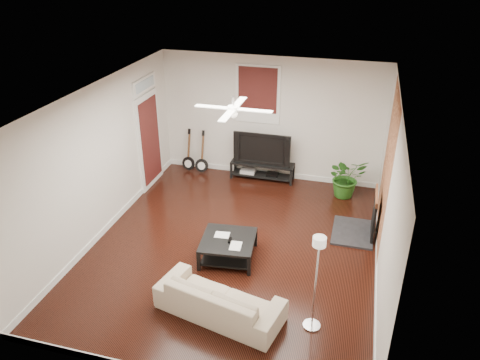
% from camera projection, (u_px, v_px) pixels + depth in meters
% --- Properties ---
extents(room, '(5.01, 6.01, 2.81)m').
position_uv_depth(room, '(234.00, 177.00, 7.81)').
color(room, black).
rests_on(room, ground).
extents(brick_accent, '(0.02, 2.20, 2.80)m').
position_uv_depth(brick_accent, '(387.00, 169.00, 8.08)').
color(brick_accent, brown).
rests_on(brick_accent, floor).
extents(fireplace, '(0.80, 1.10, 0.92)m').
position_uv_depth(fireplace, '(363.00, 213.00, 8.58)').
color(fireplace, black).
rests_on(fireplace, floor).
extents(window_back, '(1.00, 0.06, 1.30)m').
position_uv_depth(window_back, '(258.00, 94.00, 10.18)').
color(window_back, '#39120F').
rests_on(window_back, wall_back).
extents(door_left, '(0.08, 1.00, 2.50)m').
position_uv_depth(door_left, '(149.00, 132.00, 10.09)').
color(door_left, white).
rests_on(door_left, wall_left).
extents(tv_stand, '(1.45, 0.39, 0.41)m').
position_uv_depth(tv_stand, '(262.00, 171.00, 10.77)').
color(tv_stand, black).
rests_on(tv_stand, floor).
extents(tv, '(1.30, 0.17, 0.75)m').
position_uv_depth(tv, '(263.00, 147.00, 10.52)').
color(tv, black).
rests_on(tv, tv_stand).
extents(coffee_table, '(1.00, 1.00, 0.38)m').
position_uv_depth(coffee_table, '(228.00, 248.00, 8.06)').
color(coffee_table, black).
rests_on(coffee_table, floor).
extents(sofa, '(2.00, 1.14, 0.55)m').
position_uv_depth(sofa, '(219.00, 299.00, 6.79)').
color(sofa, tan).
rests_on(sofa, floor).
extents(floor_lamp, '(0.30, 0.30, 1.54)m').
position_uv_depth(floor_lamp, '(315.00, 284.00, 6.33)').
color(floor_lamp, silver).
rests_on(floor_lamp, floor).
extents(potted_plant, '(1.04, 1.00, 0.89)m').
position_uv_depth(potted_plant, '(346.00, 177.00, 9.93)').
color(potted_plant, '#27621C').
rests_on(potted_plant, floor).
extents(guitar_left, '(0.34, 0.27, 1.02)m').
position_uv_depth(guitar_left, '(188.00, 151.00, 11.03)').
color(guitar_left, black).
rests_on(guitar_left, floor).
extents(guitar_right, '(0.32, 0.24, 1.02)m').
position_uv_depth(guitar_right, '(201.00, 153.00, 10.92)').
color(guitar_right, black).
rests_on(guitar_right, floor).
extents(ceiling_fan, '(1.24, 1.24, 0.32)m').
position_uv_depth(ceiling_fan, '(233.00, 109.00, 7.26)').
color(ceiling_fan, white).
rests_on(ceiling_fan, ceiling).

